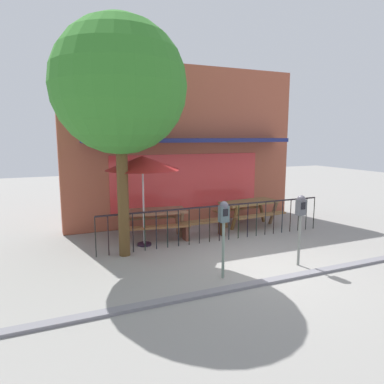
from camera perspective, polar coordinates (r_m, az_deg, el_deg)
name	(u,v)px	position (r m, az deg, el deg)	size (l,w,h in m)	color
ground	(262,266)	(7.74, 11.44, -11.83)	(40.00, 40.00, 0.00)	gray
pub_storefront	(185,146)	(11.09, -1.10, 7.55)	(7.59, 1.30, 4.91)	brown
patio_fence_front	(220,216)	(9.16, 4.56, -4.04)	(6.40, 0.04, 0.97)	black
picnic_table_left	(153,216)	(9.48, -6.48, -3.93)	(1.98, 1.61, 0.79)	brown
picnic_table_right	(249,206)	(10.85, 9.36, -2.34)	(1.93, 1.53, 0.79)	olive
patio_umbrella	(143,163)	(8.63, -8.14, 4.68)	(1.83, 1.83, 2.28)	black
patio_bench	(204,225)	(9.51, 2.00, -5.45)	(1.41, 0.38, 0.48)	brown
parking_meter_near	(301,212)	(7.65, 17.45, -3.11)	(0.18, 0.17, 1.53)	slate
parking_meter_far	(224,219)	(6.66, 5.24, -4.49)	(0.18, 0.17, 1.53)	slate
street_tree	(120,87)	(7.99, -11.84, 16.55)	(2.95, 2.95, 5.30)	#523A1E
curb_edge	(285,279)	(7.16, 15.04, -13.72)	(10.63, 0.20, 0.11)	slate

